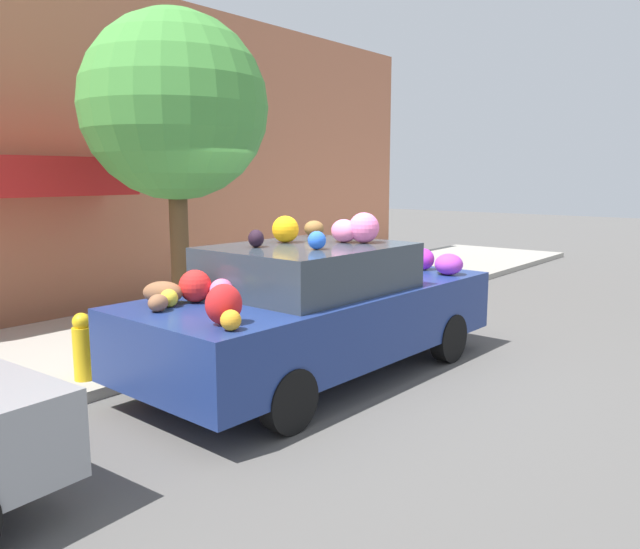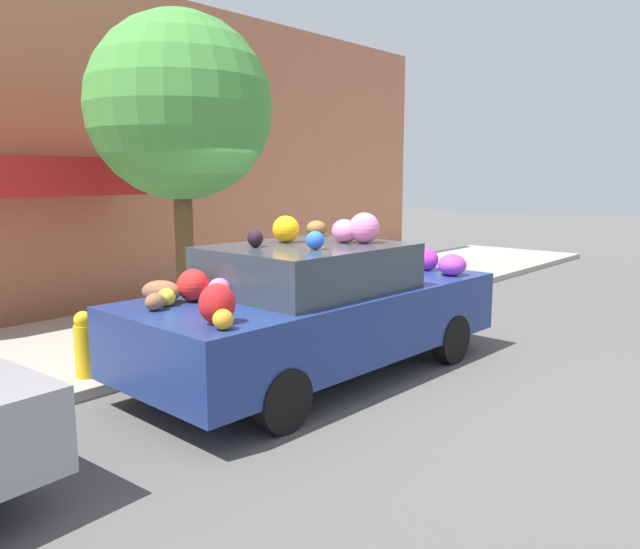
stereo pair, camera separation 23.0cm
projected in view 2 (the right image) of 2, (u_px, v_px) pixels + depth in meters
The scene contains 6 objects.
ground_plane at pixel (314, 373), 6.99m from camera, with size 60.00×60.00×0.00m, color #565451.
sidewalk_curb at pixel (170, 329), 8.73m from camera, with size 24.00×3.20×0.12m.
building_facade at pixel (75, 150), 9.72m from camera, with size 18.00×1.20×5.21m.
street_tree at pixel (180, 108), 7.93m from camera, with size 2.36×2.36×4.12m.
fire_hydrant at pixel (84, 345), 6.43m from camera, with size 0.20×0.20×0.70m.
art_car at pixel (318, 307), 6.79m from camera, with size 4.49×1.96×1.79m.
Camera 2 is at (-5.05, -4.45, 2.19)m, focal length 35.00 mm.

